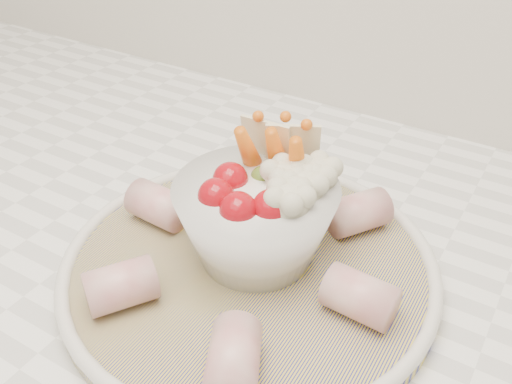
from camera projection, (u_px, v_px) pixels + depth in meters
The scene contains 3 objects.
serving_platter at pixel (249, 266), 0.49m from camera, with size 0.32×0.32×0.02m.
veggie_bowl at pixel (260, 214), 0.47m from camera, with size 0.14×0.14×0.11m.
cured_meat_rolls at pixel (249, 246), 0.48m from camera, with size 0.26×0.27×0.04m.
Camera 1 is at (0.34, 1.11, 1.26)m, focal length 40.00 mm.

